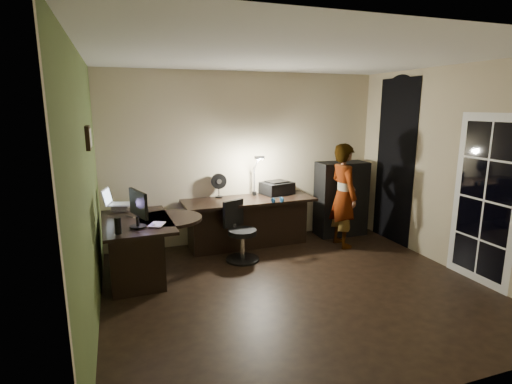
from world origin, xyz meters
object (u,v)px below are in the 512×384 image
object	(u,v)px
person	(343,196)
office_chair	(242,232)
cabinet	(341,199)
desk_right	(249,223)
monitor	(137,214)
desk_left	(138,249)

from	to	relation	value
person	office_chair	bearing A→B (deg)	94.03
cabinet	office_chair	distance (m)	2.05
desk_right	cabinet	world-z (taller)	cabinet
monitor	office_chair	bearing A→B (deg)	0.08
desk_right	monitor	xyz separation A→B (m)	(-1.71, -1.01, 0.56)
desk_right	person	world-z (taller)	person
cabinet	person	distance (m)	0.61
desk_right	office_chair	size ratio (longest dim) A/B	2.38
cabinet	person	world-z (taller)	person
monitor	office_chair	xyz separation A→B (m)	(1.43, 0.46, -0.51)
desk_left	person	bearing A→B (deg)	1.89
cabinet	office_chair	world-z (taller)	cabinet
desk_right	office_chair	world-z (taller)	office_chair
monitor	office_chair	world-z (taller)	monitor
monitor	person	size ratio (longest dim) A/B	0.29
desk_right	office_chair	xyz separation A→B (m)	(-0.28, -0.55, 0.05)
cabinet	office_chair	xyz separation A→B (m)	(-1.95, -0.60, -0.20)
cabinet	monitor	xyz separation A→B (m)	(-3.38, -1.06, 0.31)
person	cabinet	bearing A→B (deg)	-27.31
desk_right	office_chair	bearing A→B (deg)	-118.58
desk_left	monitor	distance (m)	0.65
desk_right	person	xyz separation A→B (m)	(1.40, -0.45, 0.43)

